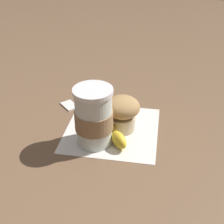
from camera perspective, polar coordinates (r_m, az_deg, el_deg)
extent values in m
plane|color=brown|center=(0.77, 0.00, -3.24)|extent=(3.00, 3.00, 0.00)
cube|color=white|center=(0.77, 0.00, -3.19)|extent=(0.27, 0.27, 0.00)
cylinder|color=silver|center=(0.69, -3.34, -1.16)|extent=(0.08, 0.08, 0.13)
cylinder|color=white|center=(0.66, -3.53, 3.82)|extent=(0.09, 0.09, 0.01)
cylinder|color=#997551|center=(0.69, -3.33, -1.44)|extent=(0.09, 0.09, 0.04)
cylinder|color=beige|center=(0.76, 1.81, -1.83)|extent=(0.07, 0.07, 0.04)
ellipsoid|color=#AD8451|center=(0.74, 1.87, 0.93)|extent=(0.08, 0.08, 0.05)
ellipsoid|color=gold|center=(0.80, -0.96, -0.21)|extent=(0.06, 0.03, 0.03)
ellipsoid|color=gold|center=(0.75, -0.79, -2.63)|extent=(0.08, 0.06, 0.03)
ellipsoid|color=gold|center=(0.71, 1.23, -5.08)|extent=(0.06, 0.06, 0.03)
cube|color=white|center=(0.87, -7.80, 1.31)|extent=(0.05, 0.06, 0.01)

